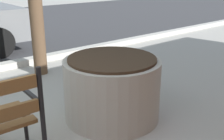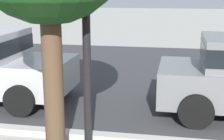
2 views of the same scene
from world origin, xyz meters
name	(u,v)px [view 1 (image 1 of 2)]	position (x,y,z in m)	size (l,w,h in m)	color
concrete_planter	(112,88)	(2.07, 0.28, 0.37)	(1.15, 1.15, 0.75)	#A8A399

